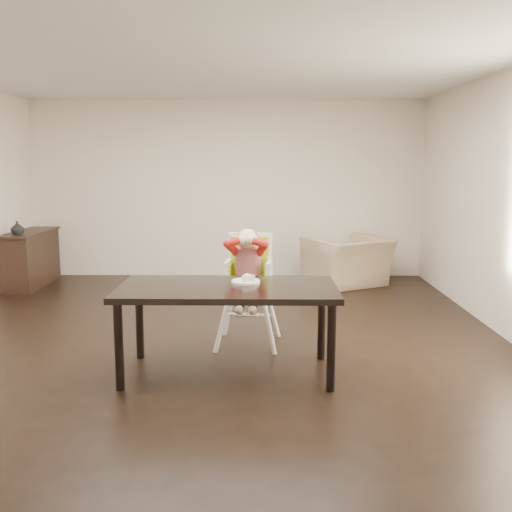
{
  "coord_description": "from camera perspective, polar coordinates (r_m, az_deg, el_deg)",
  "views": [
    {
      "loc": [
        0.56,
        -5.31,
        1.75
      ],
      "look_at": [
        0.49,
        -0.14,
        0.91
      ],
      "focal_mm": 40.0,
      "sensor_mm": 36.0,
      "label": 1
    }
  ],
  "objects": [
    {
      "name": "dining_table",
      "position": [
        4.72,
        -2.87,
        -3.97
      ],
      "size": [
        1.8,
        0.9,
        0.75
      ],
      "color": "black",
      "rests_on": "ground"
    },
    {
      "name": "room_walls",
      "position": [
        5.34,
        -5.32,
        10.35
      ],
      "size": [
        6.02,
        7.02,
        2.71
      ],
      "color": "beige",
      "rests_on": "ground"
    },
    {
      "name": "armchair",
      "position": [
        8.3,
        9.13,
        0.27
      ],
      "size": [
        1.27,
        1.12,
        0.93
      ],
      "primitive_type": "imported",
      "rotation": [
        0.0,
        0.0,
        3.63
      ],
      "color": "tan",
      "rests_on": "ground"
    },
    {
      "name": "high_chair",
      "position": [
        5.48,
        -0.77,
        -0.71
      ],
      "size": [
        0.51,
        0.51,
        1.14
      ],
      "rotation": [
        0.0,
        0.0,
        -0.09
      ],
      "color": "white",
      "rests_on": "ground"
    },
    {
      "name": "sideboard",
      "position": [
        8.79,
        -21.59,
        -0.23
      ],
      "size": [
        0.44,
        1.26,
        0.79
      ],
      "color": "black",
      "rests_on": "ground"
    },
    {
      "name": "ground",
      "position": [
        5.62,
        -5.03,
        -8.91
      ],
      "size": [
        7.0,
        7.0,
        0.0
      ],
      "primitive_type": "plane",
      "color": "black",
      "rests_on": "ground"
    },
    {
      "name": "vase",
      "position": [
        8.38,
        -22.76,
        2.58
      ],
      "size": [
        0.19,
        0.2,
        0.17
      ],
      "primitive_type": "imported",
      "rotation": [
        0.0,
        0.0,
        -0.11
      ],
      "color": "#99999E",
      "rests_on": "sideboard"
    },
    {
      "name": "plate",
      "position": [
        4.82,
        -0.96,
        -2.43
      ],
      "size": [
        0.3,
        0.3,
        0.07
      ],
      "rotation": [
        0.0,
        0.0,
        -0.27
      ],
      "color": "white",
      "rests_on": "dining_table"
    }
  ]
}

